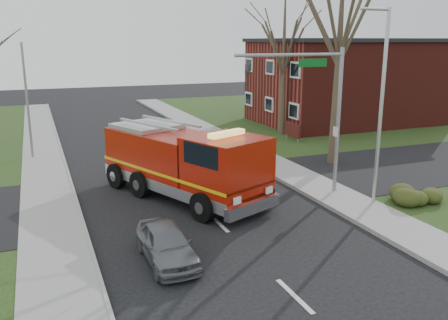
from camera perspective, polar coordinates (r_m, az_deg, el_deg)
name	(u,v)px	position (r m, az deg, el deg)	size (l,w,h in m)	color
ground	(219,223)	(19.10, -0.65, -7.61)	(120.00, 120.00, 0.00)	black
sidewalk_right	(348,202)	(21.95, 14.67, -4.94)	(2.40, 80.00, 0.15)	gray
sidewalk_left	(55,246)	(17.97, -19.69, -9.69)	(2.40, 80.00, 0.15)	gray
brick_building	(347,81)	(43.01, 14.62, 9.18)	(15.40, 10.40, 7.25)	maroon
health_center_sign	(292,130)	(34.17, 8.22, 3.58)	(0.12, 2.00, 1.40)	#461210
hedge_corner	(414,191)	(22.83, 21.93, -3.45)	(2.80, 2.00, 0.90)	#293212
bare_tree_near	(340,34)	(27.58, 13.79, 14.47)	(6.00, 6.00, 12.00)	#352B1F
bare_tree_far	(284,49)	(36.03, 7.22, 13.13)	(5.25, 5.25, 10.50)	#352B1F
traffic_signal_mast	(315,96)	(21.59, 10.94, 7.59)	(5.29, 0.18, 6.80)	gray
streetlight_pole	(380,103)	(21.15, 18.31, 6.57)	(1.48, 0.16, 8.40)	#B7BABF
utility_pole_far	(27,102)	(30.75, -22.59, 6.41)	(0.14, 0.14, 7.00)	gray
fire_engine	(185,164)	(21.76, -4.77, -0.53)	(6.07, 9.15, 3.50)	#9B1507
parked_car_maroon	(167,244)	(15.89, -6.93, -9.99)	(1.46, 3.63, 1.24)	slate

